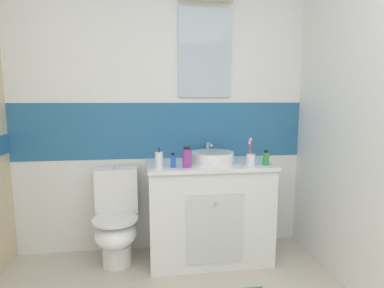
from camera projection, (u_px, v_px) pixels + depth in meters
The scene contains 9 objects.
wall_back_tiled at pixel (162, 113), 2.83m from camera, with size 3.20×0.20×2.50m.
vanity_cabinet at pixel (209, 211), 2.69m from camera, with size 1.04×0.54×0.85m.
sink_basin at pixel (212, 157), 2.62m from camera, with size 0.36×0.40×0.15m.
toilet at pixel (116, 220), 2.62m from camera, with size 0.37×0.50×0.81m.
toothbrush_cup at pixel (251, 158), 2.52m from camera, with size 0.07×0.07×0.22m.
soap_dispenser at pixel (159, 160), 2.43m from camera, with size 0.06×0.06×0.17m.
perfume_flask_small at pixel (173, 160), 2.44m from camera, with size 0.04×0.03×0.12m.
lotion_bottle_short at pixel (266, 158), 2.53m from camera, with size 0.05×0.05×0.12m.
mouthwash_bottle at pixel (187, 158), 2.45m from camera, with size 0.07×0.07×0.16m.
Camera 1 is at (-0.11, -0.40, 1.38)m, focal length 29.10 mm.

